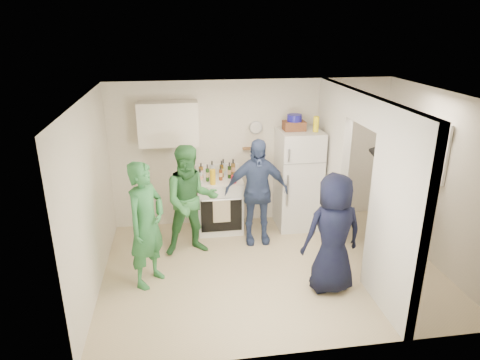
# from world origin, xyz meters

# --- Properties ---
(floor) EXTENTS (4.80, 4.80, 0.00)m
(floor) POSITION_xyz_m (0.00, 0.00, 0.00)
(floor) COLOR tan
(floor) RESTS_ON ground
(wall_back) EXTENTS (4.80, 0.00, 4.80)m
(wall_back) POSITION_xyz_m (0.00, 1.70, 1.25)
(wall_back) COLOR silver
(wall_back) RESTS_ON floor
(wall_front) EXTENTS (4.80, 0.00, 4.80)m
(wall_front) POSITION_xyz_m (0.00, -1.70, 1.25)
(wall_front) COLOR silver
(wall_front) RESTS_ON floor
(wall_left) EXTENTS (0.00, 3.40, 3.40)m
(wall_left) POSITION_xyz_m (-2.40, 0.00, 1.25)
(wall_left) COLOR silver
(wall_left) RESTS_ON floor
(wall_right) EXTENTS (0.00, 3.40, 3.40)m
(wall_right) POSITION_xyz_m (2.40, 0.00, 1.25)
(wall_right) COLOR silver
(wall_right) RESTS_ON floor
(ceiling) EXTENTS (4.80, 4.80, 0.00)m
(ceiling) POSITION_xyz_m (0.00, 0.00, 2.50)
(ceiling) COLOR white
(ceiling) RESTS_ON wall_back
(partition_pier_back) EXTENTS (0.12, 1.20, 2.50)m
(partition_pier_back) POSITION_xyz_m (1.20, 1.10, 1.25)
(partition_pier_back) COLOR silver
(partition_pier_back) RESTS_ON floor
(partition_pier_front) EXTENTS (0.12, 1.20, 2.50)m
(partition_pier_front) POSITION_xyz_m (1.20, -1.10, 1.25)
(partition_pier_front) COLOR silver
(partition_pier_front) RESTS_ON floor
(partition_header) EXTENTS (0.12, 1.00, 0.40)m
(partition_header) POSITION_xyz_m (1.20, 0.00, 2.30)
(partition_header) COLOR silver
(partition_header) RESTS_ON partition_pier_back
(stove) EXTENTS (0.77, 0.64, 0.92)m
(stove) POSITION_xyz_m (-0.62, 1.37, 0.46)
(stove) COLOR white
(stove) RESTS_ON floor
(upper_cabinet) EXTENTS (0.95, 0.34, 0.70)m
(upper_cabinet) POSITION_xyz_m (-1.40, 1.52, 1.85)
(upper_cabinet) COLOR silver
(upper_cabinet) RESTS_ON wall_back
(fridge) EXTENTS (0.70, 0.68, 1.70)m
(fridge) POSITION_xyz_m (0.73, 1.34, 0.85)
(fridge) COLOR silver
(fridge) RESTS_ON floor
(wicker_basket) EXTENTS (0.35, 0.25, 0.15)m
(wicker_basket) POSITION_xyz_m (0.63, 1.39, 1.78)
(wicker_basket) COLOR brown
(wicker_basket) RESTS_ON fridge
(blue_bowl) EXTENTS (0.24, 0.24, 0.11)m
(blue_bowl) POSITION_xyz_m (0.63, 1.39, 1.91)
(blue_bowl) COLOR navy
(blue_bowl) RESTS_ON wicker_basket
(yellow_cup_stack_top) EXTENTS (0.09, 0.09, 0.25)m
(yellow_cup_stack_top) POSITION_xyz_m (0.95, 1.24, 1.83)
(yellow_cup_stack_top) COLOR yellow
(yellow_cup_stack_top) RESTS_ON fridge
(wall_clock) EXTENTS (0.22, 0.02, 0.22)m
(wall_clock) POSITION_xyz_m (0.05, 1.68, 1.70)
(wall_clock) COLOR white
(wall_clock) RESTS_ON wall_back
(spice_shelf) EXTENTS (0.35, 0.08, 0.03)m
(spice_shelf) POSITION_xyz_m (0.00, 1.65, 1.35)
(spice_shelf) COLOR olive
(spice_shelf) RESTS_ON wall_back
(nook_window) EXTENTS (0.03, 0.70, 0.80)m
(nook_window) POSITION_xyz_m (2.38, 0.20, 1.65)
(nook_window) COLOR black
(nook_window) RESTS_ON wall_right
(nook_window_frame) EXTENTS (0.04, 0.76, 0.86)m
(nook_window_frame) POSITION_xyz_m (2.36, 0.20, 1.65)
(nook_window_frame) COLOR white
(nook_window_frame) RESTS_ON wall_right
(nook_valance) EXTENTS (0.04, 0.82, 0.18)m
(nook_valance) POSITION_xyz_m (2.34, 0.20, 2.00)
(nook_valance) COLOR white
(nook_valance) RESTS_ON wall_right
(yellow_cup_stack_stove) EXTENTS (0.09, 0.09, 0.25)m
(yellow_cup_stack_stove) POSITION_xyz_m (-0.74, 1.15, 1.04)
(yellow_cup_stack_stove) COLOR gold
(yellow_cup_stack_stove) RESTS_ON stove
(red_cup) EXTENTS (0.09, 0.09, 0.12)m
(red_cup) POSITION_xyz_m (-0.40, 1.17, 0.98)
(red_cup) COLOR #B80C21
(red_cup) RESTS_ON stove
(person_green_left) EXTENTS (0.71, 0.76, 1.74)m
(person_green_left) POSITION_xyz_m (-1.72, -0.08, 0.87)
(person_green_left) COLOR #317C41
(person_green_left) RESTS_ON floor
(person_green_center) EXTENTS (0.90, 0.74, 1.72)m
(person_green_center) POSITION_xyz_m (-1.12, 0.66, 0.86)
(person_green_center) COLOR #39813C
(person_green_center) RESTS_ON floor
(person_denim) EXTENTS (1.02, 0.45, 1.72)m
(person_denim) POSITION_xyz_m (-0.08, 0.88, 0.86)
(person_denim) COLOR #334971
(person_denim) RESTS_ON floor
(person_navy) EXTENTS (0.84, 0.59, 1.62)m
(person_navy) POSITION_xyz_m (0.65, -0.59, 0.81)
(person_navy) COLOR black
(person_navy) RESTS_ON floor
(person_nook) EXTENTS (1.21, 1.39, 1.86)m
(person_nook) POSITION_xyz_m (1.78, 0.20, 0.93)
(person_nook) COLOR black
(person_nook) RESTS_ON floor
(bottle_a) EXTENTS (0.07, 0.07, 0.26)m
(bottle_a) POSITION_xyz_m (-0.91, 1.48, 1.05)
(bottle_a) COLOR brown
(bottle_a) RESTS_ON stove
(bottle_b) EXTENTS (0.06, 0.06, 0.29)m
(bottle_b) POSITION_xyz_m (-0.81, 1.31, 1.06)
(bottle_b) COLOR #234F1A
(bottle_b) RESTS_ON stove
(bottle_c) EXTENTS (0.07, 0.07, 0.27)m
(bottle_c) POSITION_xyz_m (-0.71, 1.54, 1.05)
(bottle_c) COLOR #A6B0B4
(bottle_c) RESTS_ON stove
(bottle_d) EXTENTS (0.06, 0.06, 0.24)m
(bottle_d) POSITION_xyz_m (-0.59, 1.32, 1.04)
(bottle_d) COLOR brown
(bottle_d) RESTS_ON stove
(bottle_e) EXTENTS (0.07, 0.07, 0.28)m
(bottle_e) POSITION_xyz_m (-0.52, 1.57, 1.06)
(bottle_e) COLOR #B2BBC5
(bottle_e) RESTS_ON stove
(bottle_f) EXTENTS (0.06, 0.06, 0.28)m
(bottle_f) POSITION_xyz_m (-0.44, 1.40, 1.06)
(bottle_f) COLOR black
(bottle_f) RESTS_ON stove
(bottle_g) EXTENTS (0.07, 0.07, 0.29)m
(bottle_g) POSITION_xyz_m (-0.36, 1.51, 1.07)
(bottle_g) COLOR brown
(bottle_g) RESTS_ON stove
(bottle_h) EXTENTS (0.08, 0.08, 0.25)m
(bottle_h) POSITION_xyz_m (-0.93, 1.23, 1.04)
(bottle_h) COLOR #A8AFB4
(bottle_h) RESTS_ON stove
(bottle_i) EXTENTS (0.07, 0.07, 0.29)m
(bottle_i) POSITION_xyz_m (-0.56, 1.47, 1.06)
(bottle_i) COLOR #553E0E
(bottle_i) RESTS_ON stove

